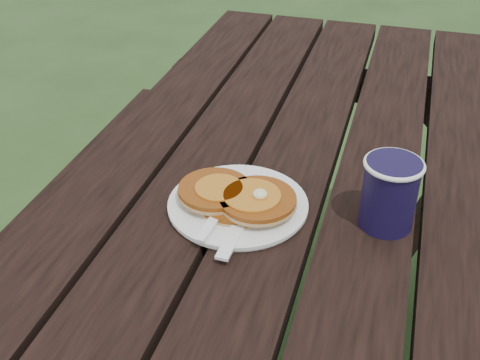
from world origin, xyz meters
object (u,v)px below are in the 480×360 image
(coffee_cup, at_px, (390,190))
(pancake_stack, at_px, (237,197))
(plate, at_px, (238,205))
(picnic_table, at_px, (272,349))

(coffee_cup, bearing_deg, pancake_stack, -172.76)
(plate, xyz_separation_m, coffee_cup, (0.23, 0.03, 0.06))
(picnic_table, xyz_separation_m, coffee_cup, (0.18, -0.03, 0.45))
(coffee_cup, bearing_deg, plate, -173.84)
(plate, bearing_deg, pancake_stack, -88.70)
(plate, bearing_deg, picnic_table, 42.16)
(picnic_table, relative_size, pancake_stack, 9.25)
(picnic_table, bearing_deg, coffee_cup, -8.46)
(pancake_stack, distance_m, coffee_cup, 0.24)
(plate, distance_m, pancake_stack, 0.02)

